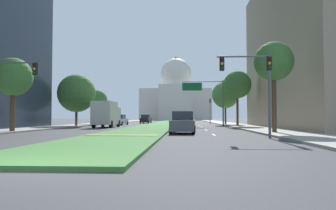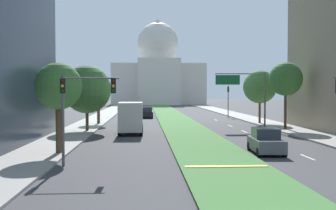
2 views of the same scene
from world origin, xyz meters
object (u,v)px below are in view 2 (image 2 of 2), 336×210
capitol_building (158,75)px  box_truck_delivery (131,117)px  traffic_light_near_left (78,100)px  traffic_light_far_right (228,97)px  street_tree_left_mid (87,89)px  sedan_lead_stopped (266,142)px  street_tree_right_mid (286,79)px  street_tree_right_far (260,87)px  sedan_distant (147,113)px  street_tree_left_near (58,87)px  street_tree_left_far (98,92)px  overhead_guide_sign (246,88)px  sedan_midblock (129,119)px

capitol_building → box_truck_delivery: size_ratio=4.74×
traffic_light_near_left → traffic_light_far_right: same height
street_tree_left_mid → sedan_lead_stopped: (14.43, -16.65, -3.67)m
capitol_building → street_tree_left_mid: (-10.59, -101.17, -5.42)m
sedan_lead_stopped → street_tree_right_mid: bearing=67.7°
street_tree_right_far → sedan_distant: size_ratio=1.52×
traffic_light_far_right → street_tree_left_near: size_ratio=0.83×
capitol_building → traffic_light_far_right: (9.17, -77.27, -6.59)m
street_tree_left_near → street_tree_left_far: 26.13m
street_tree_right_mid → sedan_lead_stopped: 19.40m
overhead_guide_sign → street_tree_left_near: (-17.42, -19.52, -0.07)m
traffic_light_near_left → street_tree_left_far: 30.64m
street_tree_left_far → sedan_distant: bearing=64.8°
traffic_light_near_left → traffic_light_far_right: size_ratio=1.00×
street_tree_right_mid → sedan_distant: size_ratio=1.61×
traffic_light_far_right → overhead_guide_sign: size_ratio=0.80×
street_tree_left_mid → street_tree_right_mid: (21.57, 0.73, 1.12)m
traffic_light_near_left → capitol_building: bearing=86.1°
sedan_midblock → sedan_distant: size_ratio=0.98×
sedan_lead_stopped → capitol_building: bearing=91.9°
street_tree_left_mid → sedan_midblock: street_tree_left_mid is taller
capitol_building → sedan_midblock: size_ratio=6.69×
traffic_light_near_left → traffic_light_far_right: bearing=68.7°
street_tree_right_far → street_tree_left_far: bearing=179.5°
box_truck_delivery → street_tree_left_far: bearing=110.5°
street_tree_left_near → traffic_light_near_left: bearing=-66.1°
street_tree_right_far → sedan_midblock: (-17.00, -1.01, -4.08)m
traffic_light_near_left → sedan_midblock: (1.82, 29.38, -3.00)m
street_tree_left_far → sedan_lead_stopped: size_ratio=1.38×
street_tree_right_far → capitol_building: bearing=96.5°
traffic_light_near_left → sedan_midblock: traffic_light_near_left is taller
traffic_light_far_right → street_tree_left_near: street_tree_left_near is taller
sedan_distant → capitol_building: bearing=87.0°
capitol_building → traffic_light_near_left: bearing=-93.9°
overhead_guide_sign → street_tree_left_far: size_ratio=1.13×
street_tree_left_far → sedan_midblock: bearing=-16.7°
overhead_guide_sign → street_tree_left_far: overhead_guide_sign is taller
overhead_guide_sign → street_tree_left_near: 26.16m
traffic_light_near_left → street_tree_left_near: bearing=113.9°
box_truck_delivery → street_tree_right_far: bearing=36.3°
street_tree_right_far → traffic_light_far_right: bearing=95.3°
capitol_building → street_tree_left_mid: bearing=-96.0°
street_tree_left_near → box_truck_delivery: 14.91m
street_tree_right_far → sedan_lead_stopped: (-6.66, -26.16, -4.05)m
street_tree_left_near → sedan_midblock: street_tree_left_near is taller
traffic_light_far_right → sedan_lead_stopped: (-5.33, -40.55, -2.50)m
overhead_guide_sign → sedan_lead_stopped: overhead_guide_sign is taller
traffic_light_far_right → street_tree_left_far: 24.22m
traffic_light_far_right → street_tree_right_far: bearing=-84.7°
traffic_light_near_left → traffic_light_far_right: 48.07m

